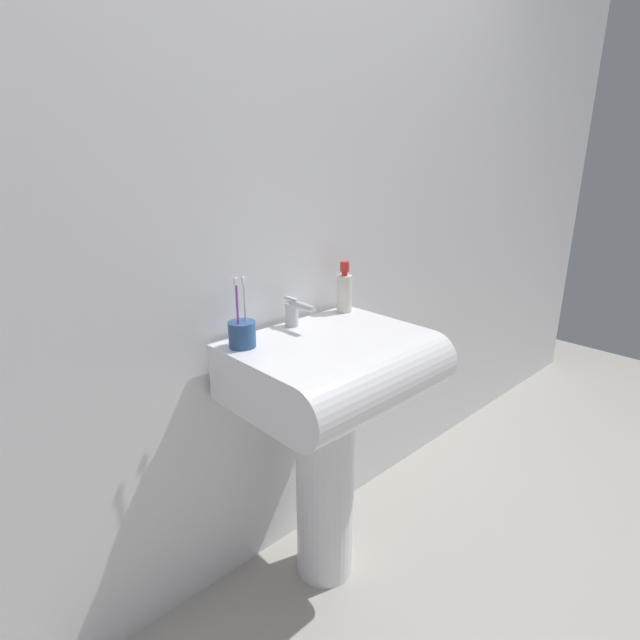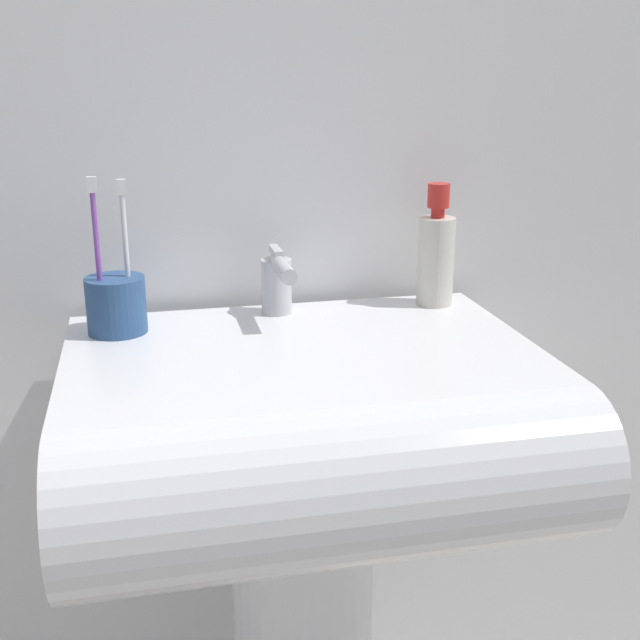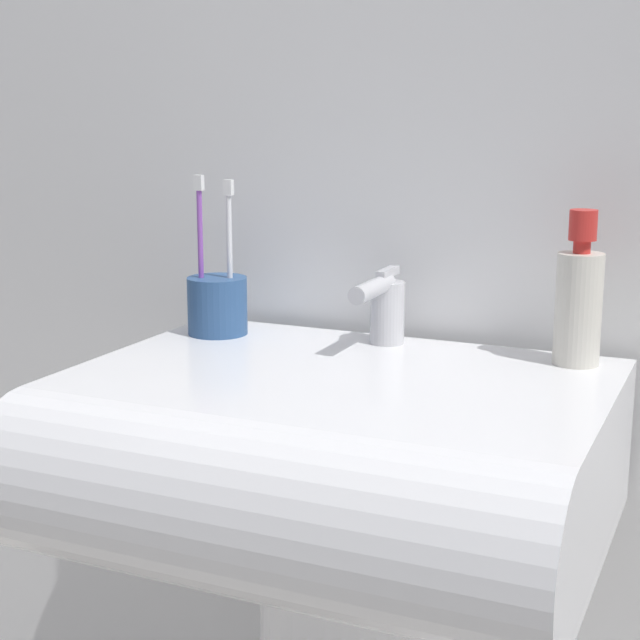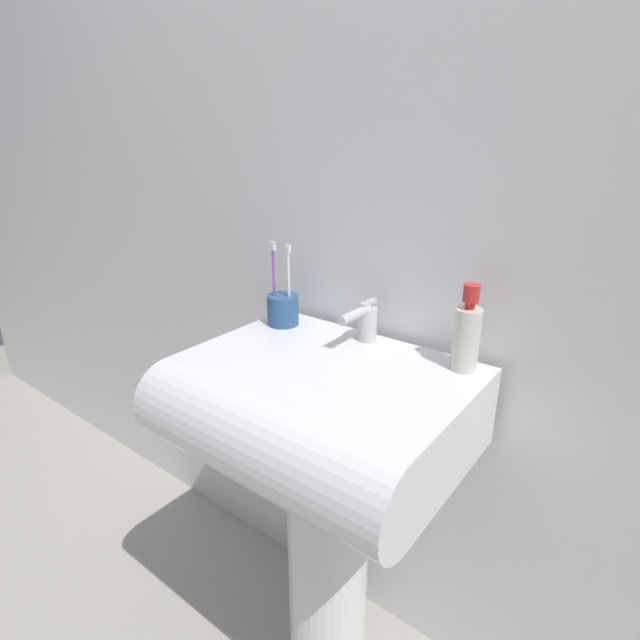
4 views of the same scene
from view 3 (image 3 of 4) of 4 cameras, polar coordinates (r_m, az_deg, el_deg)
wall_back at (r=1.30m, az=5.69°, el=12.80°), size 5.00×0.05×2.40m
sink_basin at (r=1.09m, az=0.09°, el=-8.36°), size 0.60×0.48×0.18m
faucet at (r=1.24m, az=3.73°, el=0.83°), size 0.04×0.13×0.10m
toothbrush_cup at (r=1.31m, az=-5.99°, el=0.98°), size 0.08×0.08×0.21m
soap_bottle at (r=1.18m, az=14.83°, el=1.05°), size 0.05×0.05×0.18m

